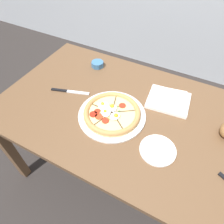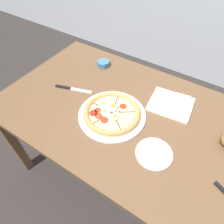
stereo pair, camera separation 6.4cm
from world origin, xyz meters
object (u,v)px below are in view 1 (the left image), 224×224
(ramekin_bowl, at_px, (97,64))
(knife_main, at_px, (70,91))
(dining_table, at_px, (126,121))
(side_saucer, at_px, (158,150))
(pizza, at_px, (112,113))
(napkin_folded, at_px, (169,100))

(ramekin_bowl, distance_m, knife_main, 0.31)
(dining_table, distance_m, side_saucer, 0.31)
(side_saucer, bearing_deg, knife_main, 166.89)
(dining_table, bearing_deg, side_saucer, -34.46)
(ramekin_bowl, xyz_separation_m, knife_main, (-0.02, -0.31, -0.02))
(pizza, xyz_separation_m, knife_main, (-0.32, 0.05, -0.02))
(dining_table, bearing_deg, ramekin_bowl, 141.27)
(dining_table, height_order, knife_main, knife_main)
(ramekin_bowl, bearing_deg, napkin_folded, -11.33)
(napkin_folded, distance_m, knife_main, 0.60)
(dining_table, bearing_deg, pizza, -128.60)
(pizza, height_order, ramekin_bowl, pizza)
(dining_table, xyz_separation_m, side_saucer, (0.24, -0.17, 0.10))
(dining_table, height_order, side_saucer, side_saucer)
(ramekin_bowl, height_order, knife_main, ramekin_bowl)
(pizza, bearing_deg, dining_table, 51.40)
(pizza, xyz_separation_m, side_saucer, (0.30, -0.10, -0.01))
(napkin_folded, bearing_deg, dining_table, -136.41)
(dining_table, distance_m, ramekin_bowl, 0.47)
(napkin_folded, relative_size, side_saucer, 1.46)
(dining_table, height_order, napkin_folded, napkin_folded)
(pizza, height_order, knife_main, pizza)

